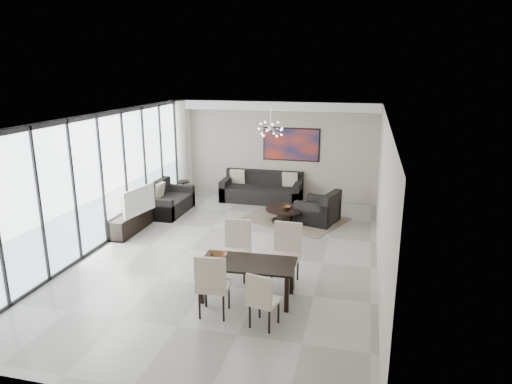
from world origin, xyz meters
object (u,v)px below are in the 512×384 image
(sofa_main, at_px, (262,191))
(tv_console, at_px, (130,222))
(television, at_px, (135,200))
(dining_table, at_px, (248,267))
(coffee_table, at_px, (285,214))

(sofa_main, relative_size, tv_console, 1.56)
(sofa_main, xyz_separation_m, tv_console, (-2.48, -3.34, -0.05))
(tv_console, bearing_deg, television, 9.59)
(tv_console, height_order, dining_table, dining_table)
(dining_table, bearing_deg, coffee_table, 91.26)
(coffee_table, relative_size, tv_console, 0.67)
(dining_table, bearing_deg, television, 143.60)
(sofa_main, distance_m, television, 4.07)
(coffee_table, distance_m, dining_table, 4.13)
(tv_console, relative_size, dining_table, 0.92)
(sofa_main, xyz_separation_m, dining_table, (1.10, -5.84, 0.29))
(coffee_table, relative_size, dining_table, 0.62)
(tv_console, xyz_separation_m, television, (0.16, 0.03, 0.55))
(television, height_order, dining_table, television)
(coffee_table, height_order, dining_table, dining_table)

